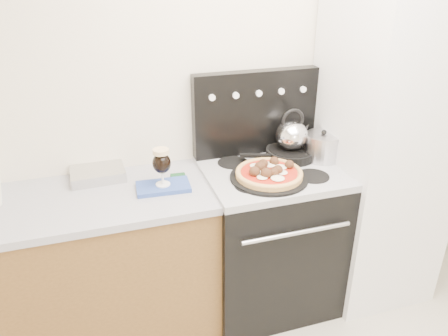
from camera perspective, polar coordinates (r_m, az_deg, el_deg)
name	(u,v)px	position (r m, az deg, el deg)	size (l,w,h in m)	color
room_shell	(354,192)	(1.61, 16.57, -2.98)	(3.52, 3.01, 2.52)	#BDB4A1
base_cabinet	(80,274)	(2.59, -18.27, -13.03)	(1.45, 0.60, 0.86)	brown
countertop	(68,203)	(2.35, -19.76, -4.36)	(1.48, 0.63, 0.04)	#A2A2AD
stove_body	(268,240)	(2.72, 5.76, -9.33)	(0.76, 0.65, 0.88)	black
cooktop	(271,173)	(2.49, 6.21, -0.61)	(0.76, 0.65, 0.04)	#ADADB2
backguard	(255,113)	(2.62, 4.11, 7.24)	(0.76, 0.08, 0.50)	black
fridge	(381,151)	(2.79, 19.80, 2.05)	(0.64, 0.68, 1.90)	silver
foil_sheet	(98,174)	(2.50, -16.16, -0.74)	(0.29, 0.21, 0.06)	silver
oven_mitt	(163,187)	(2.32, -7.94, -2.44)	(0.28, 0.16, 0.02)	#2D499B
beer_glass	(162,167)	(2.27, -8.12, 0.13)	(0.10, 0.10, 0.21)	black
pizza_pan	(269,177)	(2.37, 5.88, -1.22)	(0.42, 0.42, 0.01)	#252525
pizza	(269,172)	(2.36, 5.92, -0.52)	(0.36, 0.36, 0.05)	#E8B76A
skillet	(291,153)	(2.64, 8.68, 1.93)	(0.29, 0.29, 0.05)	black
tea_kettle	(292,133)	(2.59, 8.87, 4.57)	(0.19, 0.19, 0.21)	silver
stock_pot	(322,148)	(2.63, 12.73, 2.62)	(0.20, 0.20, 0.15)	#B8B8BD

